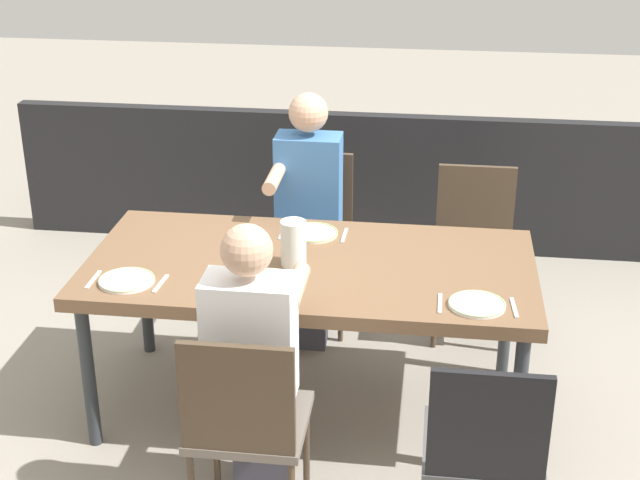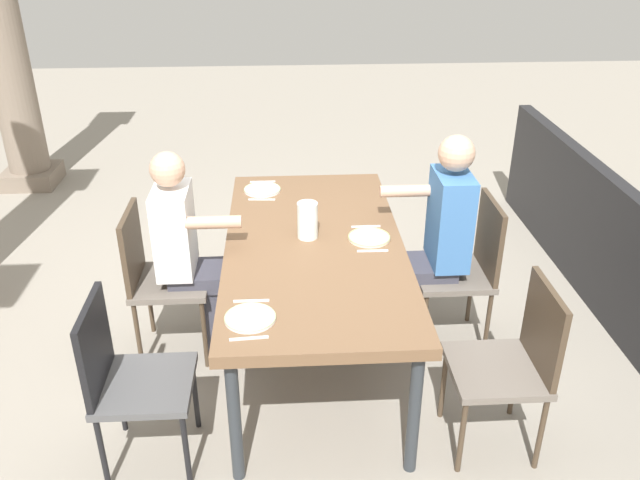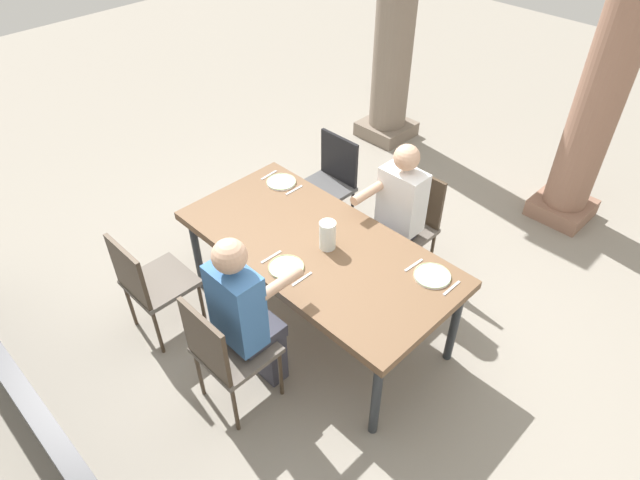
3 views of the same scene
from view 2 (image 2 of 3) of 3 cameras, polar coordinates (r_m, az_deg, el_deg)
The scene contains 20 objects.
ground_plane at distance 4.04m, azimuth -0.46°, elevation -9.95°, with size 16.00×16.00×0.00m, color gray.
dining_table at distance 3.66m, azimuth -0.50°, elevation -1.06°, with size 2.02×0.99×0.77m.
chair_west_north at distance 3.21m, azimuth -16.58°, elevation -11.16°, with size 0.44×0.44×0.89m.
chair_west_south at distance 3.30m, azimuth 16.59°, elevation -9.84°, with size 0.44×0.44×0.90m.
chair_mid_north at distance 3.91m, azimuth -14.10°, elevation -2.76°, with size 0.44×0.44×0.93m.
chair_mid_south at distance 3.98m, azimuth 12.71°, elevation -1.99°, with size 0.44×0.44×0.94m.
diner_woman_green at distance 3.81m, azimuth -11.44°, elevation -0.94°, with size 0.35×0.49×1.27m.
diner_man_white at distance 3.86m, azimuth 10.22°, elevation 0.17°, with size 0.35×0.49×1.34m.
stone_column_far at distance 6.66m, azimuth -25.92°, elevation 15.22°, with size 0.49×0.49×2.74m.
patio_railing at distance 4.32m, azimuth 26.13°, elevation -3.25°, with size 4.42×0.10×0.90m, color black.
plate_0 at distance 2.99m, azimuth -6.13°, elevation -6.77°, with size 0.24×0.24×0.02m.
fork_0 at distance 2.87m, azimuth -6.23°, elevation -8.54°, with size 0.02×0.17×0.01m, color silver.
spoon_0 at distance 3.12m, azimuth -6.02°, elevation -5.31°, with size 0.02×0.17×0.01m, color silver.
plate_1 at distance 3.67m, azimuth 4.31°, elevation 0.24°, with size 0.24×0.24×0.02m.
fork_1 at distance 3.55m, azimuth 4.61°, elevation -0.95°, with size 0.02×0.17×0.01m, color silver.
spoon_1 at distance 3.81m, azimuth 4.02°, elevation 1.19°, with size 0.02×0.17×0.01m, color silver.
plate_2 at distance 4.31m, azimuth -5.07°, elevation 4.42°, with size 0.24×0.24×0.02m.
fork_2 at distance 4.17m, azimuth -5.10°, elevation 3.54°, with size 0.02×0.17×0.01m, color silver.
spoon_2 at distance 4.45m, azimuth -5.03°, elevation 5.10°, with size 0.02×0.17×0.01m, color silver.
water_pitcher at distance 3.65m, azimuth -1.10°, elevation 1.57°, with size 0.12×0.12×0.21m.
Camera 2 is at (-3.21, 0.16, 2.45)m, focal length 36.63 mm.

